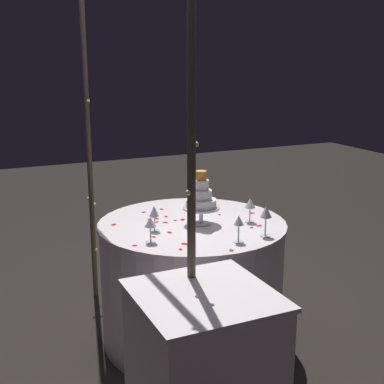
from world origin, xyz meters
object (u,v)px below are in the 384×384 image
wine_glass_0 (154,213)px  wine_glass_4 (150,224)px  decorative_arch (125,112)px  main_table (192,281)px  wine_glass_1 (203,187)px  wine_glass_5 (266,213)px  side_table (204,384)px  wine_glass_3 (250,204)px  tiered_cake (201,198)px  wine_glass_2 (239,222)px

wine_glass_0 → wine_glass_4: (-0.17, 0.09, -0.00)m
wine_glass_4 → wine_glass_0: bearing=-26.8°
decorative_arch → main_table: size_ratio=2.01×
decorative_arch → main_table: 1.13m
wine_glass_1 → wine_glass_5: bearing=-177.6°
wine_glass_1 → wine_glass_4: wine_glass_1 is taller
decorative_arch → wine_glass_0: (-0.05, -0.14, -0.57)m
main_table → side_table: size_ratio=1.38×
wine_glass_0 → wine_glass_3: 0.59m
side_table → wine_glass_0: (0.97, -0.16, 0.46)m
wine_glass_3 → side_table: bearing=140.1°
tiered_cake → side_table: bearing=154.9°
decorative_arch → wine_glass_0: bearing=-110.9°
wine_glass_0 → wine_glass_1: (0.39, -0.50, 0.02)m
main_table → wine_glass_0: wine_glass_0 is taller
wine_glass_2 → wine_glass_4: bearing=65.9°
decorative_arch → side_table: (-1.02, 0.02, -1.03)m
wine_glass_0 → wine_glass_2: (-0.37, -0.34, 0.00)m
wine_glass_4 → tiered_cake: bearing=-66.0°
side_table → wine_glass_5: size_ratio=4.64×
wine_glass_2 → wine_glass_1: bearing=-11.6°
tiered_cake → wine_glass_2: tiered_cake is taller
wine_glass_4 → main_table: bearing=-57.0°
wine_glass_3 → wine_glass_4: bearing=97.7°
wine_glass_0 → wine_glass_2: size_ratio=1.00×
main_table → wine_glass_4: 0.64m
decorative_arch → tiered_cake: decorative_arch is taller
side_table → wine_glass_2: 0.91m
tiered_cake → wine_glass_3: 0.30m
tiered_cake → wine_glass_1: size_ratio=1.91×
wine_glass_3 → wine_glass_5: 0.27m
side_table → tiered_cake: tiered_cake is taller
wine_glass_1 → wine_glass_2: bearing=168.4°
tiered_cake → wine_glass_1: tiered_cake is taller
main_table → tiered_cake: bearing=-149.9°
side_table → wine_glass_4: wine_glass_4 is taller
decorative_arch → wine_glass_4: (-0.23, -0.05, -0.57)m
wine_glass_0 → wine_glass_5: 0.63m
wine_glass_0 → wine_glass_4: 0.20m
decorative_arch → wine_glass_4: bearing=-167.9°
wine_glass_3 → tiered_cake: bearing=74.3°
wine_glass_3 → wine_glass_4: size_ratio=1.06×
tiered_cake → wine_glass_2: (-0.36, -0.05, -0.05)m
tiered_cake → wine_glass_0: bearing=89.3°
tiered_cake → wine_glass_2: bearing=-172.6°
wine_glass_0 → wine_glass_4: size_ratio=1.07×
decorative_arch → wine_glass_4: 0.62m
wine_glass_1 → wine_glass_2: size_ratio=1.14×
main_table → wine_glass_0: 0.56m
wine_glass_1 → wine_glass_2: 0.77m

